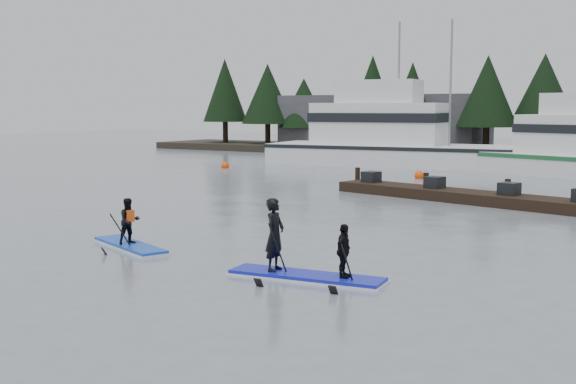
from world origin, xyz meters
The scene contains 10 objects.
ground centered at (0.00, 0.00, 0.00)m, with size 160.00×160.00×0.00m, color slate.
far_shore centered at (0.00, 42.00, 0.30)m, with size 70.00×8.00×0.60m, color #2D281E.
treeline centered at (0.00, 42.00, 0.00)m, with size 60.00×4.00×8.00m, color black, non-canonical shape.
waterfront_building centered at (-14.00, 44.00, 2.50)m, with size 18.00×6.00×5.00m, color #4C4C51.
fishing_boat_large centered at (-6.56, 31.11, 0.83)m, with size 19.86×7.63×10.73m.
floating_dock centered at (3.59, 14.84, 0.22)m, with size 13.40×1.79×0.45m, color black.
buoy_a centered at (-15.57, 23.19, 0.00)m, with size 0.52×0.52×0.52m, color #EE480B.
buoy_b centered at (-2.27, 23.39, 0.00)m, with size 0.55×0.55×0.55m, color #EE480B.
paddleboard_solo centered at (-1.63, 0.25, 0.47)m, with size 3.24×1.84×1.85m.
paddleboard_duo centered at (4.36, -0.36, 0.58)m, with size 3.69×1.42×2.29m.
Camera 1 is at (12.65, -14.24, 3.89)m, focal length 45.00 mm.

